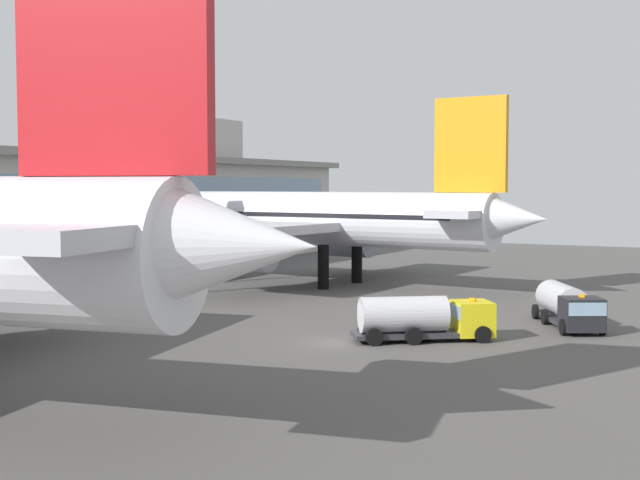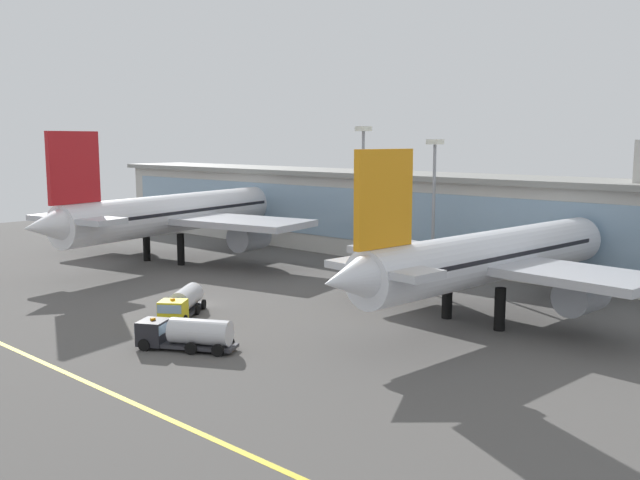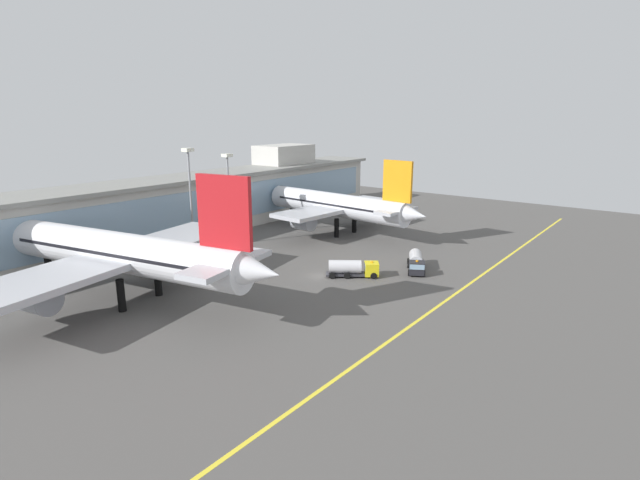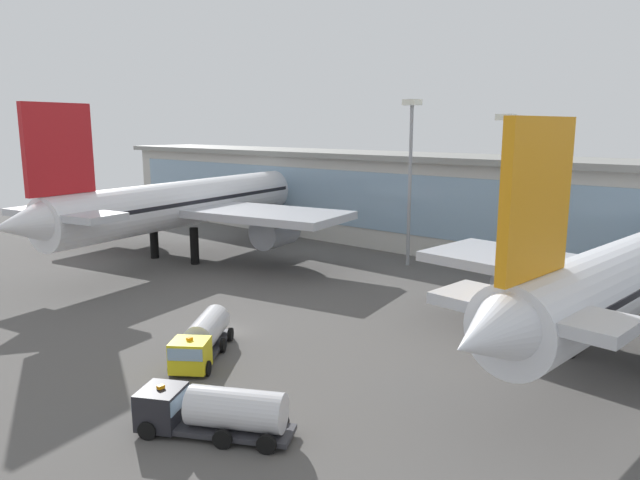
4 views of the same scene
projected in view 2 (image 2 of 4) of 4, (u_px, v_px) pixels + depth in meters
ground_plane at (199, 305)px, 80.29m from camera, size 193.79×193.79×0.00m
taxiway_centreline_stripe at (7, 346)px, 64.25m from camera, size 155.03×0.50×0.01m
terminal_building at (425, 214)px, 109.37m from camera, size 141.42×14.00×18.71m
airliner_near_left at (177, 214)px, 109.37m from camera, size 45.97×54.16×19.82m
airliner_near_right at (490, 258)px, 72.92m from camera, size 34.00×47.10×17.93m
fuel_tanker_truck at (183, 333)px, 63.08m from camera, size 9.09×6.50×2.90m
baggage_tug_near at (182, 303)px, 74.47m from camera, size 7.31×8.73×2.90m
apron_light_mast_west at (434, 184)px, 96.23m from camera, size 1.80×1.80×18.77m
apron_light_mast_centre at (363, 174)px, 102.77m from camera, size 1.80×1.80×20.64m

